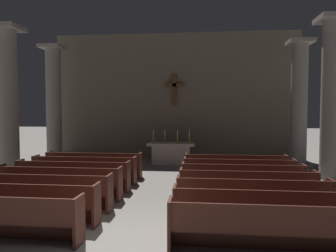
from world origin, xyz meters
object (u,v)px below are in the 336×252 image
(pew_right_row_3, at_px, (253,197))
(pew_left_row_7, at_px, (94,165))
(pew_left_row_4, at_px, (59,182))
(pew_right_row_4, at_px, (247,187))
(altar, at_px, (171,153))
(pew_left_row_3, at_px, (41,191))
(pew_right_row_6, at_px, (239,173))
(candlestick_outer_right, at_px, (189,139))
(pew_right_row_2, at_px, (261,210))
(candlestick_outer_left, at_px, (153,139))
(column_left_second, at_px, (8,105))
(pew_right_row_5, at_px, (242,179))
(candlestick_inner_left, at_px, (165,139))
(pew_left_row_2, at_px, (19,203))
(pew_left_row_5, at_px, (73,175))
(pew_right_row_1, at_px, (271,228))
(pew_right_row_7, at_px, (235,167))
(column_left_third, at_px, (54,106))
(pew_left_row_6, at_px, (84,169))
(column_right_third, at_px, (299,105))
(candlestick_inner_right, at_px, (178,139))

(pew_right_row_3, bearing_deg, pew_left_row_7, 142.81)
(pew_right_row_3, bearing_deg, pew_left_row_4, 169.26)
(pew_right_row_4, distance_m, altar, 6.77)
(pew_left_row_3, distance_m, pew_left_row_7, 4.04)
(pew_right_row_6, height_order, candlestick_outer_right, candlestick_outer_right)
(pew_right_row_2, distance_m, pew_right_row_3, 1.01)
(pew_left_row_7, relative_size, candlestick_outer_left, 5.88)
(pew_left_row_3, distance_m, pew_right_row_2, 5.42)
(pew_left_row_4, height_order, candlestick_outer_left, candlestick_outer_left)
(pew_left_row_4, relative_size, candlestick_outer_left, 5.88)
(pew_right_row_2, bearing_deg, column_left_second, 151.35)
(pew_right_row_2, bearing_deg, pew_right_row_5, 90.00)
(column_left_second, xyz_separation_m, candlestick_inner_left, (5.52, 3.62, -1.56))
(pew_left_row_2, bearing_deg, pew_right_row_3, 10.74)
(pew_right_row_2, xyz_separation_m, column_left_second, (-8.48, 4.63, 2.29))
(pew_left_row_5, height_order, pew_right_row_6, same)
(pew_right_row_1, bearing_deg, pew_left_row_5, 142.81)
(pew_left_row_3, bearing_deg, pew_right_row_6, 29.64)
(pew_right_row_2, height_order, candlestick_outer_right, candlestick_outer_right)
(pew_left_row_4, xyz_separation_m, pew_left_row_7, (0.00, 3.03, 0.00))
(pew_right_row_4, height_order, pew_right_row_7, same)
(pew_right_row_3, height_order, pew_right_row_5, same)
(pew_right_row_4, bearing_deg, pew_left_row_3, -169.26)
(column_left_third, bearing_deg, pew_right_row_4, -36.82)
(pew_left_row_3, distance_m, column_left_third, 8.33)
(pew_right_row_2, distance_m, pew_right_row_6, 4.04)
(pew_right_row_1, height_order, pew_right_row_2, same)
(pew_left_row_6, bearing_deg, column_left_second, 169.38)
(column_left_second, distance_m, candlestick_outer_right, 7.74)
(pew_left_row_2, relative_size, pew_right_row_3, 1.00)
(pew_right_row_3, bearing_deg, altar, 110.21)
(pew_left_row_4, height_order, pew_right_row_2, same)
(pew_left_row_3, bearing_deg, pew_right_row_1, -20.77)
(pew_right_row_4, height_order, column_right_third, column_right_third)
(pew_right_row_4, distance_m, candlestick_outer_left, 7.19)
(altar, distance_m, candlestick_inner_right, 0.74)
(pew_right_row_1, distance_m, column_left_third, 12.86)
(pew_left_row_6, bearing_deg, candlestick_inner_right, 54.82)
(pew_right_row_7, distance_m, column_left_third, 9.39)
(pew_left_row_3, height_order, column_right_third, column_right_third)
(pew_right_row_1, relative_size, candlestick_inner_left, 5.88)
(candlestick_inner_left, bearing_deg, candlestick_outer_left, 180.00)
(pew_right_row_2, bearing_deg, candlestick_inner_right, 105.99)
(pew_right_row_7, relative_size, candlestick_outer_left, 5.88)
(pew_right_row_6, relative_size, candlestick_outer_right, 5.88)
(pew_left_row_7, relative_size, pew_right_row_5, 1.00)
(candlestick_inner_right, distance_m, candlestick_outer_right, 0.55)
(pew_right_row_4, xyz_separation_m, altar, (-2.66, 6.23, 0.06))
(pew_left_row_2, height_order, pew_right_row_5, same)
(pew_right_row_6, bearing_deg, altar, 122.36)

